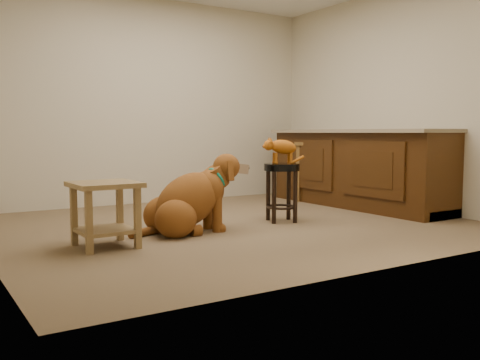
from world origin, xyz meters
TOP-DOWN VIEW (x-y plane):
  - floor at (0.00, 0.00)m, footprint 4.50×4.00m
  - room_shell at (0.00, 0.00)m, footprint 4.54×4.04m
  - cabinet_run at (1.94, 0.30)m, footprint 0.70×2.56m
  - padded_stool at (0.50, -0.10)m, footprint 0.39×0.39m
  - wood_stool at (1.85, 0.95)m, footprint 0.55×0.55m
  - side_table at (-1.40, -0.34)m, footprint 0.51×0.51m
  - golden_retriever at (-0.56, -0.15)m, footprint 1.20×0.59m
  - tabby_kitten at (0.49, -0.10)m, footprint 0.47×0.23m

SIDE VIEW (x-z plane):
  - floor at x=0.00m, z-range -0.01..0.01m
  - golden_retriever at x=-0.56m, z-range -0.10..0.66m
  - side_table at x=-1.40m, z-range 0.08..0.60m
  - wood_stool at x=1.85m, z-range 0.02..0.79m
  - padded_stool at x=0.50m, z-range 0.12..0.71m
  - cabinet_run at x=1.94m, z-range -0.03..0.91m
  - tabby_kitten at x=0.49m, z-range 0.60..0.90m
  - room_shell at x=0.00m, z-range 0.37..2.99m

